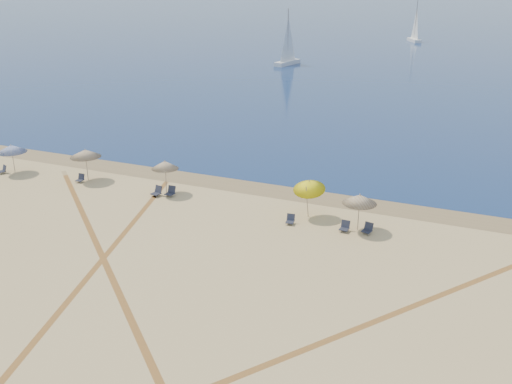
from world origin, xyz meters
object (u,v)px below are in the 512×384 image
(chair_1, at_px, (80,178))
(sailboat_1, at_px, (288,48))
(chair_2, at_px, (157,192))
(sailboat_2, at_px, (415,29))
(chair_0, at_px, (3,170))
(chair_3, at_px, (171,192))
(umbrella_2, at_px, (165,165))
(chair_6, at_px, (368,229))
(chair_5, at_px, (345,227))
(chair_4, at_px, (290,220))
(umbrella_1, at_px, (85,153))
(umbrella_4, at_px, (360,199))
(umbrella_0, at_px, (11,149))
(umbrella_3, at_px, (309,186))

(chair_1, relative_size, sailboat_1, 0.07)
(chair_2, xyz_separation_m, sailboat_1, (-12.24, 60.47, 2.43))
(chair_1, bearing_deg, sailboat_2, 82.36)
(chair_0, xyz_separation_m, chair_3, (14.39, 0.88, 0.03))
(umbrella_2, distance_m, chair_0, 14.00)
(chair_6, bearing_deg, umbrella_2, -170.70)
(chair_5, bearing_deg, chair_4, -172.89)
(umbrella_1, xyz_separation_m, umbrella_4, (20.62, -0.91, -0.09))
(chair_3, height_order, chair_5, chair_3)
(chair_4, height_order, sailboat_1, sailboat_1)
(umbrella_4, bearing_deg, umbrella_0, 179.86)
(sailboat_1, bearing_deg, sailboat_2, 83.47)
(chair_0, height_order, chair_5, chair_5)
(chair_3, xyz_separation_m, sailboat_2, (1.37, 103.57, 2.40))
(chair_1, bearing_deg, chair_3, -1.71)
(umbrella_0, height_order, umbrella_2, umbrella_2)
(chair_2, distance_m, chair_3, 0.95)
(chair_1, bearing_deg, chair_5, -5.06)
(umbrella_4, height_order, chair_5, umbrella_4)
(umbrella_2, xyz_separation_m, chair_5, (13.14, -1.32, -1.80))
(umbrella_2, xyz_separation_m, chair_3, (0.56, -0.35, -1.77))
(sailboat_2, bearing_deg, chair_2, -117.00)
(chair_2, bearing_deg, chair_4, 7.19)
(sailboat_1, bearing_deg, umbrella_3, -57.06)
(umbrella_1, xyz_separation_m, chair_3, (7.36, -0.41, -1.77))
(chair_1, relative_size, chair_4, 0.95)
(umbrella_1, distance_m, sailboat_2, 103.54)
(chair_1, height_order, sailboat_2, sailboat_2)
(umbrella_1, bearing_deg, chair_4, -5.58)
(umbrella_1, bearing_deg, chair_6, -3.10)
(umbrella_2, distance_m, chair_4, 10.07)
(umbrella_4, xyz_separation_m, chair_2, (-14.14, 0.15, -1.68))
(umbrella_1, distance_m, umbrella_3, 17.26)
(umbrella_4, height_order, chair_6, umbrella_4)
(umbrella_0, distance_m, umbrella_1, 6.34)
(umbrella_4, distance_m, chair_2, 14.24)
(umbrella_2, distance_m, chair_1, 7.30)
(chair_3, bearing_deg, chair_1, -176.36)
(chair_2, distance_m, chair_6, 14.80)
(chair_4, height_order, sailboat_2, sailboat_2)
(umbrella_4, bearing_deg, chair_6, -20.35)
(umbrella_1, xyz_separation_m, chair_4, (16.58, -1.62, -1.82))
(sailboat_2, bearing_deg, chair_3, -116.52)
(umbrella_3, xyz_separation_m, chair_5, (2.69, -1.20, -1.82))
(umbrella_3, bearing_deg, umbrella_4, -12.29)
(sailboat_2, bearing_deg, umbrella_1, -120.60)
(umbrella_0, bearing_deg, chair_5, -1.15)
(umbrella_0, bearing_deg, chair_3, 1.83)
(umbrella_0, height_order, chair_6, umbrella_0)
(chair_6, xyz_separation_m, sailboat_1, (-27.04, 60.86, 2.45))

